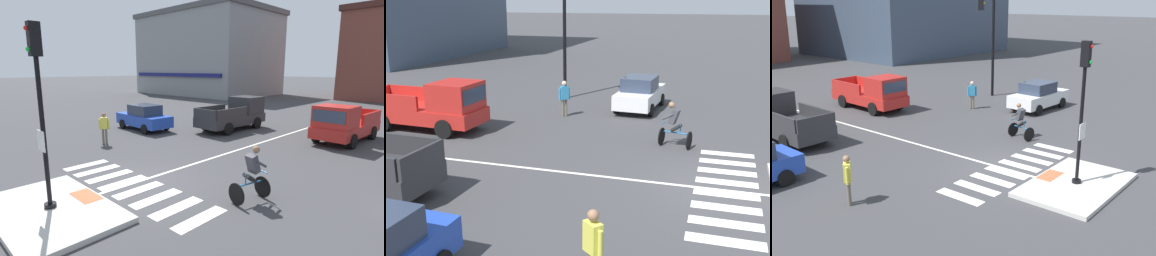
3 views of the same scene
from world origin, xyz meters
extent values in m
plane|color=#3D3D3F|center=(0.00, 0.00, 0.00)|extent=(300.00, 300.00, 0.00)
cube|color=beige|center=(0.00, -2.75, 0.07)|extent=(4.41, 2.77, 0.15)
cube|color=#DB5B38|center=(0.00, -1.71, 0.15)|extent=(1.10, 0.60, 0.01)
cylinder|color=black|center=(0.00, -2.75, 0.21)|extent=(0.32, 0.32, 0.12)
cylinder|color=black|center=(0.00, -2.75, 2.24)|extent=(0.12, 0.12, 3.95)
cube|color=white|center=(0.00, -2.82, 2.05)|extent=(0.44, 0.03, 0.56)
cube|color=black|center=(0.00, -2.75, 4.64)|extent=(0.24, 0.28, 0.84)
sphere|color=red|center=(0.00, -2.91, 4.89)|extent=(0.12, 0.12, 0.12)
sphere|color=green|center=(0.00, -2.91, 4.39)|extent=(0.12, 0.12, 0.12)
cube|color=silver|center=(-3.22, -0.12, 0.00)|extent=(0.44, 1.80, 0.01)
cube|color=silver|center=(-2.30, -0.12, 0.00)|extent=(0.44, 1.80, 0.01)
cube|color=silver|center=(-1.38, -0.12, 0.00)|extent=(0.44, 1.80, 0.01)
cube|color=silver|center=(-0.46, -0.12, 0.00)|extent=(0.44, 1.80, 0.01)
cube|color=silver|center=(0.46, -0.12, 0.00)|extent=(0.44, 1.80, 0.01)
cube|color=silver|center=(1.38, -0.12, 0.00)|extent=(0.44, 1.80, 0.01)
cube|color=silver|center=(2.30, -0.12, 0.00)|extent=(0.44, 1.80, 0.01)
cube|color=silver|center=(3.22, -0.12, 0.00)|extent=(0.44, 1.80, 0.01)
cube|color=silver|center=(-0.18, 10.00, 0.00)|extent=(0.14, 28.00, 0.01)
cube|color=gray|center=(-24.82, 31.66, 5.95)|extent=(19.45, 14.27, 11.90)
cube|color=#525455|center=(-24.82, 31.66, 12.25)|extent=(20.03, 14.70, 0.70)
cube|color=navy|center=(-24.82, 24.37, 3.10)|extent=(17.50, 0.30, 0.50)
cube|color=#2347B7|center=(-7.65, 6.07, 0.65)|extent=(4.15, 1.83, 0.70)
cube|color=#2D384C|center=(-7.50, 6.07, 1.32)|extent=(1.95, 1.54, 0.64)
cylinder|color=black|center=(-8.94, 5.28, 0.30)|extent=(0.61, 0.20, 0.60)
cylinder|color=black|center=(-8.89, 6.94, 0.30)|extent=(0.61, 0.20, 0.60)
cylinder|color=black|center=(-6.40, 5.20, 0.30)|extent=(0.61, 0.20, 0.60)
cylinder|color=black|center=(-6.35, 6.86, 0.30)|extent=(0.61, 0.20, 0.60)
cube|color=red|center=(2.90, 12.02, 0.68)|extent=(2.14, 5.18, 0.60)
cube|color=red|center=(2.82, 10.42, 1.53)|extent=(1.88, 1.78, 1.10)
cube|color=#2D384C|center=(2.78, 9.59, 1.61)|extent=(1.62, 0.16, 0.60)
cube|color=red|center=(3.84, 12.99, 1.28)|extent=(0.25, 2.81, 0.60)
cube|color=red|center=(2.06, 13.08, 1.28)|extent=(0.25, 2.81, 0.60)
cube|color=red|center=(3.02, 14.52, 1.28)|extent=(1.80, 0.18, 0.60)
cylinder|color=black|center=(3.73, 10.40, 0.38)|extent=(0.28, 0.77, 0.76)
cylinder|color=black|center=(1.91, 10.48, 0.38)|extent=(0.28, 0.77, 0.76)
cylinder|color=black|center=(3.88, 13.38, 0.38)|extent=(0.28, 0.77, 0.76)
cylinder|color=black|center=(2.05, 13.46, 0.38)|extent=(0.28, 0.77, 0.76)
cube|color=#2D2D30|center=(-3.50, 10.01, 0.68)|extent=(2.04, 5.15, 0.60)
cube|color=#2D2D30|center=(-3.46, 11.61, 1.53)|extent=(1.84, 1.75, 1.10)
cube|color=#2D384C|center=(-3.43, 12.44, 1.61)|extent=(1.62, 0.12, 0.60)
cube|color=#2D2D30|center=(-4.42, 9.02, 1.28)|extent=(0.20, 2.81, 0.60)
cube|color=#2D2D30|center=(-2.64, 8.97, 1.28)|extent=(0.20, 2.81, 0.60)
cube|color=#2D2D30|center=(-3.57, 7.51, 1.28)|extent=(1.80, 0.15, 0.60)
cylinder|color=black|center=(-4.37, 11.62, 0.38)|extent=(0.26, 0.77, 0.76)
cylinder|color=black|center=(-2.55, 11.57, 0.38)|extent=(0.26, 0.77, 0.76)
cylinder|color=black|center=(-4.45, 8.63, 0.38)|extent=(0.26, 0.77, 0.76)
cylinder|color=black|center=(-2.63, 8.58, 0.38)|extent=(0.26, 0.77, 0.76)
cylinder|color=black|center=(3.62, 2.26, 0.33)|extent=(0.65, 0.19, 0.66)
cylinder|color=black|center=(3.39, 1.23, 0.33)|extent=(0.65, 0.19, 0.66)
cylinder|color=#2370AD|center=(3.51, 1.75, 0.55)|extent=(0.25, 0.88, 0.05)
cylinder|color=#2370AD|center=(3.47, 1.57, 0.73)|extent=(0.04, 0.04, 0.30)
cylinder|color=#2370AD|center=(3.61, 2.21, 0.85)|extent=(0.44, 0.13, 0.04)
cylinder|color=black|center=(3.43, 1.74, 0.73)|extent=(0.20, 0.41, 0.33)
cylinder|color=black|center=(3.58, 1.71, 0.73)|extent=(0.20, 0.41, 0.33)
cube|color=#3F3F47|center=(3.53, 1.82, 1.16)|extent=(0.42, 0.45, 0.60)
sphere|color=#936B4C|center=(3.55, 1.94, 1.57)|extent=(0.22, 0.22, 0.22)
cylinder|color=#3F3F47|center=(3.41, 2.04, 1.16)|extent=(0.18, 0.46, 0.31)
cylinder|color=#3F3F47|center=(3.72, 1.96, 1.16)|extent=(0.18, 0.46, 0.31)
cylinder|color=#6B6051|center=(-5.96, 2.19, 0.41)|extent=(0.12, 0.12, 0.82)
cylinder|color=#6B6051|center=(-5.85, 2.31, 0.41)|extent=(0.12, 0.12, 0.82)
cube|color=#DBD64C|center=(-5.90, 2.25, 1.12)|extent=(0.40, 0.42, 0.60)
cylinder|color=#DBD64C|center=(-6.05, 2.07, 1.07)|extent=(0.09, 0.09, 0.56)
cylinder|color=#DBD64C|center=(-5.76, 2.43, 1.07)|extent=(0.09, 0.09, 0.56)
sphere|color=#936B4C|center=(-5.90, 2.25, 1.56)|extent=(0.22, 0.22, 0.22)
camera|label=1|loc=(8.20, -5.47, 3.90)|focal=28.00mm
camera|label=2|loc=(-13.32, 0.20, 5.33)|focal=43.87mm
camera|label=3|loc=(-13.63, -8.79, 6.36)|focal=41.54mm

